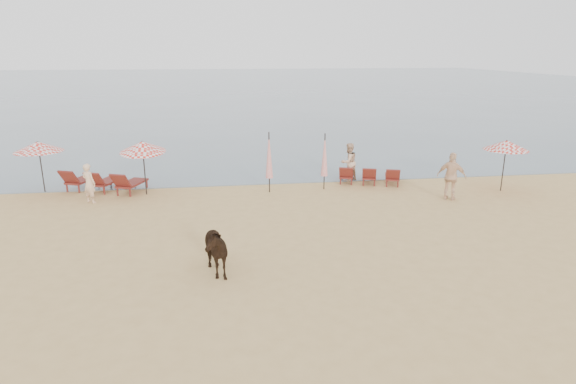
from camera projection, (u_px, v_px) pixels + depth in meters
name	position (u px, v px, depth m)	size (l,w,h in m)	color
ground	(315.00, 289.00, 12.20)	(120.00, 120.00, 0.00)	tan
sea	(232.00, 83.00, 88.20)	(160.00, 140.00, 0.06)	#51606B
lounger_cluster_left	(103.00, 181.00, 20.46)	(3.58, 2.86, 0.69)	maroon
lounger_cluster_right	(369.00, 175.00, 21.67)	(2.99, 2.30, 0.58)	maroon
umbrella_open_left_a	(38.00, 147.00, 19.89)	(1.94, 1.94, 2.21)	black
umbrella_open_left_b	(143.00, 147.00, 19.61)	(1.84, 1.87, 2.35)	black
umbrella_open_right	(506.00, 145.00, 20.14)	(1.81, 1.81, 2.21)	black
umbrella_closed_left	(325.00, 155.00, 20.55)	(0.30, 0.30, 2.44)	black
umbrella_closed_right	(269.00, 156.00, 20.07)	(0.31, 0.31, 2.58)	black
cow	(211.00, 249.00, 12.86)	(0.77, 1.69, 1.43)	black
beachgoer_left	(89.00, 183.00, 18.88)	(0.58, 0.38, 1.59)	#DEB08A
beachgoer_right_a	(349.00, 162.00, 22.08)	(0.85, 0.67, 1.76)	tan
beachgoer_right_b	(452.00, 176.00, 19.20)	(1.14, 0.47, 1.94)	#E1B48D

